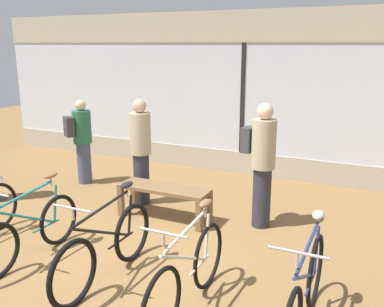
% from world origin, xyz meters
% --- Properties ---
extents(ground_plane, '(24.00, 24.00, 0.00)m').
position_xyz_m(ground_plane, '(0.00, 0.00, 0.00)').
color(ground_plane, olive).
extents(shop_back_wall, '(12.00, 0.08, 3.20)m').
position_xyz_m(shop_back_wall, '(0.00, 4.13, 1.64)').
color(shop_back_wall, '#B2A893').
rests_on(shop_back_wall, ground_plane).
extents(bicycle_left, '(0.46, 1.66, 1.01)m').
position_xyz_m(bicycle_left, '(-1.11, -0.42, 0.37)').
color(bicycle_left, black).
rests_on(bicycle_left, ground_plane).
extents(bicycle_center, '(0.46, 1.78, 1.04)m').
position_xyz_m(bicycle_center, '(0.01, -0.41, 0.39)').
color(bicycle_center, black).
rests_on(bicycle_center, ground_plane).
extents(bicycle_right, '(0.46, 1.74, 1.04)m').
position_xyz_m(bicycle_right, '(1.07, -0.53, 0.40)').
color(bicycle_right, black).
rests_on(bicycle_right, ground_plane).
extents(bicycle_far_right, '(0.46, 1.81, 1.05)m').
position_xyz_m(bicycle_far_right, '(2.17, -0.40, 0.41)').
color(bicycle_far_right, black).
rests_on(bicycle_far_right, ground_plane).
extents(display_bench, '(1.40, 0.44, 0.51)m').
position_xyz_m(display_bench, '(-0.26, 1.38, 0.41)').
color(display_bench, brown).
rests_on(display_bench, ground_plane).
extents(customer_near_rack, '(0.35, 0.35, 1.73)m').
position_xyz_m(customer_near_rack, '(-0.92, 1.81, 0.91)').
color(customer_near_rack, '#2D2D38').
rests_on(customer_near_rack, ground_plane).
extents(customer_by_window, '(0.50, 0.56, 1.58)m').
position_xyz_m(customer_by_window, '(-2.49, 2.24, 0.85)').
color(customer_by_window, '#424C6B').
rests_on(customer_by_window, ground_plane).
extents(customer_mid_floor, '(0.52, 0.40, 1.79)m').
position_xyz_m(customer_mid_floor, '(1.11, 1.76, 0.97)').
color(customer_mid_floor, '#2D2D38').
rests_on(customer_mid_floor, ground_plane).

